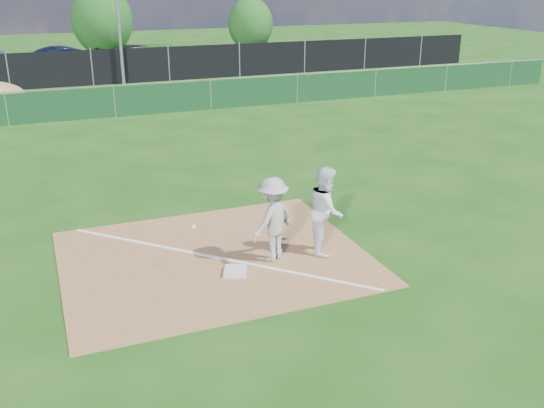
{
  "coord_description": "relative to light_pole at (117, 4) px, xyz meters",
  "views": [
    {
      "loc": [
        -2.99,
        -9.75,
        5.39
      ],
      "look_at": [
        1.26,
        1.0,
        1.0
      ],
      "focal_mm": 40.0,
      "sensor_mm": 36.0,
      "label": 1
    }
  ],
  "objects": [
    {
      "name": "car_mid",
      "position": [
        -2.34,
        3.87,
        -3.17
      ],
      "size": [
        5.25,
        3.03,
        1.63
      ],
      "primitive_type": "imported",
      "rotation": [
        0.0,
        0.0,
        1.85
      ],
      "color": "black",
      "rests_on": "parking_lot"
    },
    {
      "name": "runner",
      "position": [
        0.74,
        -22.2,
        -3.09
      ],
      "size": [
        0.97,
        1.08,
        1.82
      ],
      "primitive_type": "imported",
      "rotation": [
        0.0,
        0.0,
        1.19
      ],
      "color": "silver",
      "rests_on": "ground"
    },
    {
      "name": "parking_lot",
      "position": [
        -1.5,
        5.3,
        -4.0
      ],
      "size": [
        46.0,
        9.0,
        0.01
      ],
      "primitive_type": "cube",
      "color": "black",
      "rests_on": "ground"
    },
    {
      "name": "first_base",
      "position": [
        -1.32,
        -22.52,
        -3.94
      ],
      "size": [
        0.55,
        0.55,
        0.09
      ],
      "primitive_type": "cube",
      "rotation": [
        0.0,
        0.0,
        -0.4
      ],
      "color": "silver",
      "rests_on": "infield_dirt"
    },
    {
      "name": "foul_line",
      "position": [
        -1.5,
        -21.7,
        -3.98
      ],
      "size": [
        5.01,
        5.01,
        0.01
      ],
      "primitive_type": "cube",
      "rotation": [
        0.0,
        0.0,
        0.79
      ],
      "color": "white",
      "rests_on": "infield_dirt"
    },
    {
      "name": "green_fence",
      "position": [
        -1.5,
        -7.7,
        -3.4
      ],
      "size": [
        44.0,
        0.05,
        1.2
      ],
      "primitive_type": "cube",
      "color": "black",
      "rests_on": "ground"
    },
    {
      "name": "infield_dirt",
      "position": [
        -1.5,
        -21.7,
        -3.99
      ],
      "size": [
        6.0,
        5.0,
        0.02
      ],
      "primitive_type": "cube",
      "color": "#92613A",
      "rests_on": "ground"
    },
    {
      "name": "ground",
      "position": [
        -1.5,
        -12.7,
        -4.0
      ],
      "size": [
        90.0,
        90.0,
        0.0
      ],
      "primitive_type": "plane",
      "color": "#18450E",
      "rests_on": "ground"
    },
    {
      "name": "black_fence",
      "position": [
        -1.5,
        0.3,
        -3.1
      ],
      "size": [
        46.0,
        0.04,
        1.8
      ],
      "primitive_type": "cube",
      "color": "black",
      "rests_on": "ground"
    },
    {
      "name": "car_right",
      "position": [
        1.75,
        5.25,
        -3.27
      ],
      "size": [
        5.37,
        3.82,
        1.44
      ],
      "primitive_type": "imported",
      "rotation": [
        0.0,
        0.0,
        1.98
      ],
      "color": "black",
      "rests_on": "parking_lot"
    },
    {
      "name": "play_at_first",
      "position": [
        -0.43,
        -22.21,
        -3.12
      ],
      "size": [
        2.23,
        1.1,
        1.72
      ],
      "color": "#ACACAE",
      "rests_on": "infield_dirt"
    },
    {
      "name": "tree_mid",
      "position": [
        0.52,
        11.64,
        -1.51
      ],
      "size": [
        4.08,
        4.08,
        4.84
      ],
      "color": "#382316",
      "rests_on": "ground"
    },
    {
      "name": "light_pole",
      "position": [
        0.0,
        0.0,
        0.0
      ],
      "size": [
        0.16,
        0.16,
        8.0
      ],
      "primitive_type": "cylinder",
      "color": "slate",
      "rests_on": "ground"
    },
    {
      "name": "tree_right",
      "position": [
        10.95,
        10.85,
        -2.01
      ],
      "size": [
        3.27,
        3.27,
        3.87
      ],
      "color": "#382316",
      "rests_on": "ground"
    }
  ]
}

